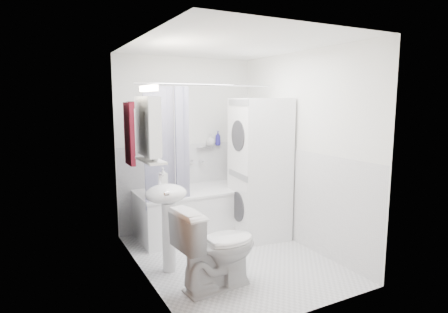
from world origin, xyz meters
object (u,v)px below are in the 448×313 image
bathtub (198,209)px  toilet (217,247)px  sink (167,207)px  washer_dryer (259,169)px

bathtub → toilet: toilet is taller
sink → toilet: sink is taller
bathtub → sink: sink is taller
sink → washer_dryer: washer_dryer is taller
sink → toilet: (0.30, -0.56, -0.30)m
bathtub → washer_dryer: (0.68, -0.47, 0.58)m
sink → bathtub: bearing=50.1°
washer_dryer → toilet: 1.58m
bathtub → toilet: bearing=-107.2°
toilet → bathtub: bearing=-22.5°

